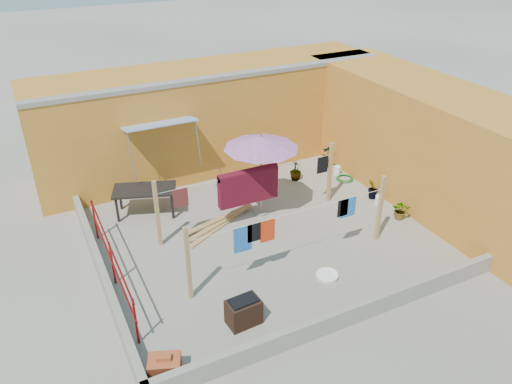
% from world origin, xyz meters
% --- Properties ---
extents(ground, '(80.00, 80.00, 0.00)m').
position_xyz_m(ground, '(0.00, 0.00, 0.00)').
color(ground, '#9E998E').
rests_on(ground, ground).
extents(wall_back, '(11.00, 3.27, 3.21)m').
position_xyz_m(wall_back, '(0.50, 4.69, 1.61)').
color(wall_back, '#BE7929').
rests_on(wall_back, ground).
extents(wall_right, '(2.40, 9.00, 3.20)m').
position_xyz_m(wall_right, '(5.20, 0.00, 1.60)').
color(wall_right, '#BE7929').
rests_on(wall_right, ground).
extents(parapet_front, '(8.30, 0.16, 0.44)m').
position_xyz_m(parapet_front, '(0.00, -3.58, 0.22)').
color(parapet_front, gray).
rests_on(parapet_front, ground).
extents(parapet_left, '(0.16, 7.30, 0.44)m').
position_xyz_m(parapet_left, '(-4.08, 0.00, 0.22)').
color(parapet_left, gray).
rests_on(parapet_left, ground).
extents(red_railing, '(0.05, 4.20, 1.10)m').
position_xyz_m(red_railing, '(-3.85, -0.20, 0.72)').
color(red_railing, maroon).
rests_on(red_railing, ground).
extents(clothesline_rig, '(5.09, 2.35, 1.80)m').
position_xyz_m(clothesline_rig, '(-0.05, 0.54, 1.04)').
color(clothesline_rig, tan).
rests_on(clothesline_rig, ground).
extents(patio_umbrella, '(2.02, 2.02, 2.36)m').
position_xyz_m(patio_umbrella, '(0.43, 1.02, 2.12)').
color(patio_umbrella, gray).
rests_on(patio_umbrella, ground).
extents(outdoor_table, '(1.85, 1.35, 0.78)m').
position_xyz_m(outdoor_table, '(-2.39, 2.42, 0.71)').
color(outdoor_table, black).
rests_on(outdoor_table, ground).
extents(brick_stack, '(0.69, 0.60, 0.50)m').
position_xyz_m(brick_stack, '(-3.63, -3.20, 0.22)').
color(brick_stack, '#AE4828').
rests_on(brick_stack, ground).
extents(lumber_pile, '(2.26, 1.22, 0.14)m').
position_xyz_m(lumber_pile, '(-0.86, 0.96, 0.07)').
color(lumber_pile, tan).
rests_on(lumber_pile, ground).
extents(brazier, '(0.69, 0.49, 0.60)m').
position_xyz_m(brazier, '(-1.80, -2.61, 0.29)').
color(brazier, black).
rests_on(brazier, ground).
extents(white_basin, '(0.53, 0.53, 0.09)m').
position_xyz_m(white_basin, '(0.53, -2.14, 0.05)').
color(white_basin, white).
rests_on(white_basin, ground).
extents(water_jug_a, '(0.21, 0.21, 0.32)m').
position_xyz_m(water_jug_a, '(3.67, -0.04, 0.14)').
color(water_jug_a, white).
rests_on(water_jug_a, ground).
extents(water_jug_b, '(0.20, 0.20, 0.32)m').
position_xyz_m(water_jug_b, '(3.70, 2.06, 0.14)').
color(water_jug_b, white).
rests_on(water_jug_b, ground).
extents(green_hose, '(0.55, 0.55, 0.08)m').
position_xyz_m(green_hose, '(3.70, 1.65, 0.04)').
color(green_hose, '#176818').
rests_on(green_hose, ground).
extents(plant_back_a, '(0.81, 0.77, 0.71)m').
position_xyz_m(plant_back_a, '(0.63, 2.23, 0.36)').
color(plant_back_a, '#215217').
rests_on(plant_back_a, ground).
extents(plant_back_b, '(0.40, 0.40, 0.64)m').
position_xyz_m(plant_back_b, '(2.32, 2.35, 0.32)').
color(plant_back_b, '#215217').
rests_on(plant_back_b, ground).
extents(plant_right_a, '(0.47, 0.38, 0.79)m').
position_xyz_m(plant_right_a, '(3.70, 2.66, 0.40)').
color(plant_right_a, '#215217').
rests_on(plant_right_a, ground).
extents(plant_right_b, '(0.46, 0.46, 0.66)m').
position_xyz_m(plant_right_b, '(3.70, 0.30, 0.33)').
color(plant_right_b, '#215217').
rests_on(plant_right_b, ground).
extents(plant_right_c, '(0.64, 0.64, 0.54)m').
position_xyz_m(plant_right_c, '(3.70, -0.92, 0.27)').
color(plant_right_c, '#215217').
rests_on(plant_right_c, ground).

